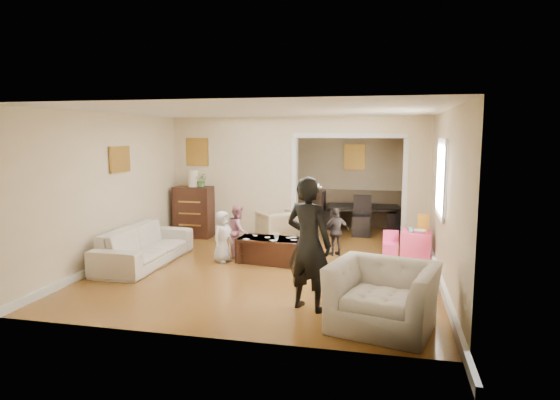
% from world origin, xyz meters
% --- Properties ---
extents(floor, '(7.00, 7.00, 0.00)m').
position_xyz_m(floor, '(0.00, 0.00, 0.00)').
color(floor, '#AA712B').
rests_on(floor, ground).
extents(partition_left, '(2.75, 0.18, 2.60)m').
position_xyz_m(partition_left, '(-1.38, 1.80, 1.30)').
color(partition_left, beige).
rests_on(partition_left, ground).
extents(partition_right, '(0.55, 0.18, 2.60)m').
position_xyz_m(partition_right, '(2.48, 1.80, 1.30)').
color(partition_right, beige).
rests_on(partition_right, ground).
extents(partition_header, '(2.22, 0.18, 0.35)m').
position_xyz_m(partition_header, '(1.10, 1.80, 2.42)').
color(partition_header, beige).
rests_on(partition_header, partition_right).
extents(window_pane, '(0.03, 0.95, 1.10)m').
position_xyz_m(window_pane, '(2.73, -0.40, 1.55)').
color(window_pane, white).
rests_on(window_pane, ground).
extents(framed_art_partition, '(0.45, 0.03, 0.55)m').
position_xyz_m(framed_art_partition, '(-2.20, 1.70, 1.85)').
color(framed_art_partition, brown).
rests_on(framed_art_partition, partition_left).
extents(framed_art_sofa_wall, '(0.03, 0.55, 0.40)m').
position_xyz_m(framed_art_sofa_wall, '(-2.71, -0.60, 1.80)').
color(framed_art_sofa_wall, brown).
extents(framed_art_alcove, '(0.45, 0.03, 0.55)m').
position_xyz_m(framed_art_alcove, '(1.10, 3.44, 1.70)').
color(framed_art_alcove, brown).
extents(sofa, '(0.87, 2.20, 0.64)m').
position_xyz_m(sofa, '(-2.18, -0.81, 0.32)').
color(sofa, beige).
rests_on(sofa, ground).
extents(armchair_back, '(1.05, 1.05, 0.69)m').
position_xyz_m(armchair_back, '(-0.27, 1.18, 0.34)').
color(armchair_back, tan).
rests_on(armchair_back, ground).
extents(armchair_front, '(1.38, 1.28, 0.76)m').
position_xyz_m(armchair_front, '(1.89, -2.79, 0.38)').
color(armchair_front, beige).
rests_on(armchair_front, ground).
extents(dresser, '(0.81, 0.45, 1.11)m').
position_xyz_m(dresser, '(-2.22, 1.47, 0.55)').
color(dresser, black).
rests_on(dresser, ground).
extents(table_lamp, '(0.22, 0.22, 0.36)m').
position_xyz_m(table_lamp, '(-2.22, 1.47, 1.29)').
color(table_lamp, '#F9E6CB').
rests_on(table_lamp, dresser).
extents(potted_plant, '(0.27, 0.23, 0.30)m').
position_xyz_m(potted_plant, '(-2.02, 1.47, 1.26)').
color(potted_plant, '#487735').
rests_on(potted_plant, dresser).
extents(coffee_table, '(1.22, 0.74, 0.43)m').
position_xyz_m(coffee_table, '(-0.05, -0.24, 0.22)').
color(coffee_table, '#391B12').
rests_on(coffee_table, ground).
extents(coffee_cup, '(0.12, 0.12, 0.10)m').
position_xyz_m(coffee_cup, '(0.05, -0.29, 0.48)').
color(coffee_cup, silver).
rests_on(coffee_cup, coffee_table).
extents(play_table, '(0.57, 0.57, 0.50)m').
position_xyz_m(play_table, '(2.43, 0.59, 0.25)').
color(play_table, '#FF437F').
rests_on(play_table, ground).
extents(cereal_box, '(0.21, 0.09, 0.30)m').
position_xyz_m(cereal_box, '(2.55, 0.69, 0.65)').
color(cereal_box, gold).
rests_on(cereal_box, play_table).
extents(cyan_cup, '(0.08, 0.08, 0.08)m').
position_xyz_m(cyan_cup, '(2.33, 0.54, 0.54)').
color(cyan_cup, '#27C7C4').
rests_on(cyan_cup, play_table).
extents(toy_block, '(0.09, 0.08, 0.05)m').
position_xyz_m(toy_block, '(2.31, 0.71, 0.52)').
color(toy_block, red).
rests_on(toy_block, play_table).
extents(play_bowl, '(0.25, 0.25, 0.06)m').
position_xyz_m(play_bowl, '(2.48, 0.47, 0.53)').
color(play_bowl, silver).
rests_on(play_bowl, play_table).
extents(dining_table, '(1.77, 1.15, 0.58)m').
position_xyz_m(dining_table, '(1.36, 3.01, 0.29)').
color(dining_table, black).
rests_on(dining_table, ground).
extents(adult_person, '(0.73, 0.61, 1.72)m').
position_xyz_m(adult_person, '(0.95, -2.37, 0.86)').
color(adult_person, black).
rests_on(adult_person, ground).
extents(child_kneel_a, '(0.41, 0.51, 0.91)m').
position_xyz_m(child_kneel_a, '(-0.90, -0.39, 0.45)').
color(child_kneel_a, silver).
rests_on(child_kneel_a, ground).
extents(child_kneel_b, '(0.45, 0.53, 0.95)m').
position_xyz_m(child_kneel_b, '(-0.75, 0.06, 0.48)').
color(child_kneel_b, '#C67C8C').
rests_on(child_kneel_b, ground).
extents(child_toddler, '(0.56, 0.46, 0.90)m').
position_xyz_m(child_toddler, '(1.00, 0.51, 0.45)').
color(child_toddler, black).
rests_on(child_toddler, ground).
extents(craft_papers, '(0.93, 0.47, 0.00)m').
position_xyz_m(craft_papers, '(-0.01, -0.26, 0.43)').
color(craft_papers, white).
rests_on(craft_papers, coffee_table).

